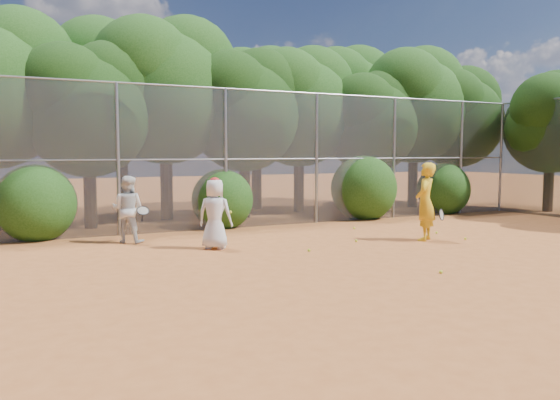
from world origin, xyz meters
TOP-DOWN VIEW (x-y plane):
  - ground at (0.00, 0.00)m, footprint 80.00×80.00m
  - fence_back at (-0.12, 6.00)m, footprint 20.05×0.09m
  - tree_2 at (-4.45, 7.83)m, footprint 3.99×3.47m
  - tree_3 at (-1.94, 8.84)m, footprint 4.89×4.26m
  - tree_4 at (0.55, 8.24)m, footprint 4.19×3.64m
  - tree_5 at (3.06, 9.04)m, footprint 4.51×3.92m
  - tree_6 at (5.55, 8.03)m, footprint 3.86×3.36m
  - tree_7 at (8.06, 8.64)m, footprint 4.77×4.14m
  - tree_8 at (10.05, 8.34)m, footprint 4.25×3.70m
  - tree_10 at (-2.93, 11.05)m, footprint 5.15×4.48m
  - tree_11 at (2.06, 10.64)m, footprint 4.64×4.03m
  - tree_12 at (6.56, 11.24)m, footprint 5.02×4.37m
  - tree_13 at (11.45, 5.03)m, footprint 3.86×3.36m
  - bush_0 at (-6.00, 6.30)m, footprint 2.00×2.00m
  - bush_1 at (-1.00, 6.30)m, footprint 1.80×1.80m
  - bush_2 at (4.00, 6.30)m, footprint 2.20×2.20m
  - bush_3 at (7.50, 6.30)m, footprint 1.90×1.90m
  - player_yellow at (2.68, 1.77)m, footprint 0.92×0.80m
  - player_teen at (-2.42, 2.96)m, footprint 0.93×0.89m
  - player_white at (-4.02, 4.73)m, footprint 1.00×0.96m
  - ball_0 at (0.99, 2.30)m, footprint 0.07×0.07m
  - ball_1 at (3.72, 2.48)m, footprint 0.07×0.07m
  - ball_2 at (0.38, -1.29)m, footprint 0.07×0.07m
  - ball_3 at (3.64, 1.37)m, footprint 0.07×0.07m
  - ball_4 at (-0.68, 1.69)m, footprint 0.07×0.07m
  - ball_5 at (2.23, 4.22)m, footprint 0.07×0.07m

SIDE VIEW (x-z plane):
  - ground at x=0.00m, z-range 0.00..0.00m
  - ball_0 at x=0.99m, z-range 0.00..0.07m
  - ball_1 at x=3.72m, z-range 0.00..0.07m
  - ball_2 at x=0.38m, z-range 0.00..0.07m
  - ball_3 at x=3.64m, z-range 0.00..0.07m
  - ball_4 at x=-0.68m, z-range 0.00..0.07m
  - ball_5 at x=2.23m, z-range 0.00..0.07m
  - player_teen at x=-2.42m, z-range -0.01..1.63m
  - player_white at x=-4.02m, z-range 0.00..1.63m
  - bush_1 at x=-1.00m, z-range 0.00..1.80m
  - bush_3 at x=7.50m, z-range 0.00..1.90m
  - player_yellow at x=2.68m, z-range 0.00..1.94m
  - bush_0 at x=-6.00m, z-range 0.00..2.00m
  - bush_2 at x=4.00m, z-range 0.00..2.20m
  - fence_back at x=-0.12m, z-range 0.04..4.06m
  - tree_6 at x=5.55m, z-range 0.82..6.11m
  - tree_13 at x=11.45m, z-range 0.82..6.11m
  - tree_2 at x=-4.45m, z-range 0.85..6.32m
  - tree_4 at x=0.55m, z-range 0.89..6.62m
  - tree_8 at x=10.05m, z-range 0.91..6.73m
  - tree_5 at x=3.06m, z-range 0.96..7.13m
  - tree_11 at x=2.06m, z-range 0.99..7.34m
  - tree_7 at x=8.06m, z-range 1.02..7.54m
  - tree_3 at x=-1.94m, z-range 1.04..7.75m
  - tree_12 at x=6.56m, z-range 1.07..7.95m
  - tree_10 at x=-2.93m, z-range 1.10..8.16m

